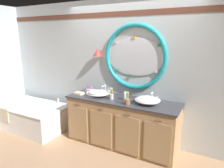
{
  "coord_description": "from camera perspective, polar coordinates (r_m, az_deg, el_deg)",
  "views": [
    {
      "loc": [
        1.5,
        -2.81,
        1.94
      ],
      "look_at": [
        -0.16,
        0.25,
        1.12
      ],
      "focal_mm": 32.49,
      "sensor_mm": 36.0,
      "label": 1
    }
  ],
  "objects": [
    {
      "name": "ground_plane",
      "position": [
        3.73,
        0.33,
        -18.04
      ],
      "size": [
        14.0,
        14.0,
        0.0
      ],
      "primitive_type": "plane",
      "color": "tan"
    },
    {
      "name": "bathtub",
      "position": [
        4.73,
        -21.62,
        -7.77
      ],
      "size": [
        1.54,
        0.91,
        0.61
      ],
      "color": "white",
      "rests_on": "ground_plane"
    },
    {
      "name": "vanity_counter",
      "position": [
        3.7,
        2.71,
        -10.7
      ],
      "size": [
        2.01,
        0.66,
        0.87
      ],
      "color": "tan",
      "rests_on": "ground_plane"
    },
    {
      "name": "faucet_set_right",
      "position": [
        3.57,
        11.26,
        -3.51
      ],
      "size": [
        0.22,
        0.12,
        0.14
      ],
      "color": "silver",
      "rests_on": "vanity_counter"
    },
    {
      "name": "soap_dispenser",
      "position": [
        3.49,
        3.65,
        -3.44
      ],
      "size": [
        0.06,
        0.06,
        0.16
      ],
      "color": "#EFE5C6",
      "rests_on": "vanity_counter"
    },
    {
      "name": "back_wall_assembly",
      "position": [
        3.75,
        4.71,
        3.9
      ],
      "size": [
        6.4,
        0.26,
        2.6
      ],
      "color": "silver",
      "rests_on": "ground_plane"
    },
    {
      "name": "toothbrush_holder_right",
      "position": [
        3.27,
        4.28,
        -4.87
      ],
      "size": [
        0.09,
        0.09,
        0.22
      ],
      "color": "#996647",
      "rests_on": "vanity_counter"
    },
    {
      "name": "toiletry_basket",
      "position": [
        4.05,
        -6.24,
        -1.71
      ],
      "size": [
        0.15,
        0.09,
        0.12
      ],
      "color": "beige",
      "rests_on": "vanity_counter"
    },
    {
      "name": "sink_basin_right",
      "position": [
        3.33,
        9.96,
        -4.48
      ],
      "size": [
        0.41,
        0.41,
        0.13
      ],
      "color": "white",
      "rests_on": "vanity_counter"
    },
    {
      "name": "faucet_set_left",
      "position": [
        3.93,
        -2.0,
        -1.57
      ],
      "size": [
        0.2,
        0.15,
        0.16
      ],
      "color": "silver",
      "rests_on": "vanity_counter"
    },
    {
      "name": "folded_hand_towel",
      "position": [
        3.88,
        -9.26,
        -2.61
      ],
      "size": [
        0.17,
        0.13,
        0.04
      ],
      "color": "beige",
      "rests_on": "vanity_counter"
    },
    {
      "name": "sink_basin_left",
      "position": [
        3.73,
        -3.94,
        -2.53
      ],
      "size": [
        0.43,
        0.43,
        0.11
      ],
      "color": "white",
      "rests_on": "vanity_counter"
    },
    {
      "name": "toothbrush_holder_left",
      "position": [
        3.53,
        -0.14,
        -3.42
      ],
      "size": [
        0.08,
        0.08,
        0.21
      ],
      "color": "silver",
      "rests_on": "vanity_counter"
    }
  ]
}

